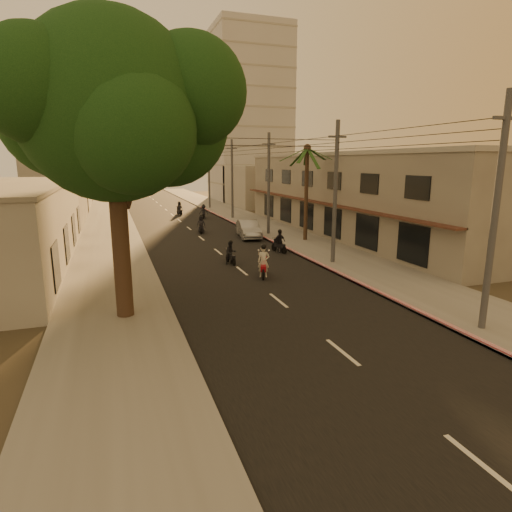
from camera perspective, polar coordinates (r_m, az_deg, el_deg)
The scene contains 20 objects.
ground at distance 18.82m, azimuth 5.29°, elevation -7.77°, with size 160.00×160.00×0.00m, color #383023.
road at distance 37.38m, azimuth -7.29°, elevation 2.35°, with size 10.00×140.00×0.02m, color black.
sidewalk_right at distance 39.53m, azimuth 3.42°, elevation 3.05°, with size 5.00×140.00×0.12m, color slate.
sidewalk_left at distance 36.65m, azimuth -18.85°, elevation 1.66°, with size 5.00×140.00×0.12m, color slate.
curb_stripe at distance 34.07m, azimuth 2.86°, elevation 1.61°, with size 0.20×60.00×0.20m, color #AE1224.
shophouse_row at distance 40.27m, azimuth 13.21°, elevation 8.06°, with size 8.80×34.20×7.30m.
distant_tower at distance 76.13m, azimuth -0.97°, elevation 18.08°, with size 12.10×12.10×28.00m.
broadleaf_tree at distance 18.36m, azimuth -17.45°, elevation 18.12°, with size 9.60×8.70×12.10m.
palm_tree at distance 35.56m, azimuth 6.85°, elevation 13.41°, with size 5.00×5.00×8.20m.
utility_poles at distance 38.53m, azimuth 1.72°, elevation 12.50°, with size 1.20×48.26×9.00m.
filler_right at distance 64.79m, azimuth 0.39°, elevation 9.34°, with size 8.00×14.00×6.00m, color #9D9A8E.
filler_left_near at distance 50.71m, azimuth -26.52°, elevation 6.28°, with size 8.00×14.00×4.40m, color #9D9A8E.
filler_left_far at distance 68.48m, azimuth -24.74°, elevation 8.80°, with size 8.00×14.00×7.00m, color #9D9A8E.
scooter_red at distance 24.45m, azimuth 1.02°, elevation -0.84°, with size 1.07×1.89×1.95m.
scooter_mid_a at distance 27.66m, azimuth -3.37°, elevation 0.39°, with size 0.83×1.63×1.59m.
scooter_mid_b at distance 31.16m, azimuth 3.16°, elevation 1.87°, with size 1.15×1.73×1.73m.
scooter_far_a at distance 40.03m, azimuth -7.34°, elevation 4.15°, with size 1.03×1.76×1.75m.
scooter_far_b at distance 50.52m, azimuth -6.99°, elevation 5.85°, with size 1.36×1.69×1.70m.
parked_car at distance 37.33m, azimuth -0.99°, elevation 3.61°, with size 2.25×4.83×1.53m, color #979A9F.
scooter_far_c at distance 54.60m, azimuth -10.17°, elevation 6.22°, with size 0.99×1.72×1.70m.
Camera 1 is at (-7.31, -16.09, 6.48)m, focal length 30.00 mm.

